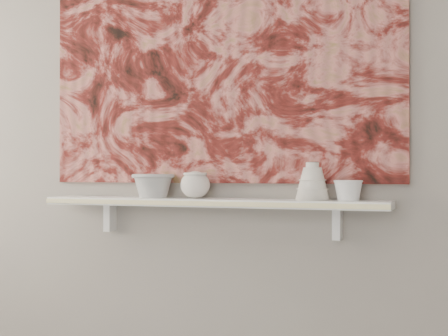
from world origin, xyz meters
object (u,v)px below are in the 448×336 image
at_px(bell_vessel, 312,181).
at_px(painting, 217,48).
at_px(shelf, 210,202).
at_px(bowl_grey, 153,185).
at_px(cup_cream, 195,185).
at_px(bowl_white, 348,190).

bearing_deg(bell_vessel, painting, 168.87).
distance_m(shelf, bell_vessel, 0.42).
relative_size(shelf, painting, 0.93).
xyz_separation_m(bowl_grey, cup_cream, (0.19, 0.00, 0.00)).
relative_size(painting, cup_cream, 12.76).
height_order(bell_vessel, bowl_white, bell_vessel).
bearing_deg(bell_vessel, cup_cream, 180.00).
distance_m(shelf, painting, 0.63).
bearing_deg(cup_cream, bowl_grey, 180.00).
relative_size(bowl_grey, cup_cream, 1.49).
xyz_separation_m(shelf, bowl_grey, (-0.25, 0.00, 0.07)).
bearing_deg(bowl_grey, painting, 17.87).
height_order(bowl_grey, bell_vessel, bell_vessel).
xyz_separation_m(painting, bowl_white, (0.54, -0.08, -0.57)).
relative_size(painting, bowl_grey, 8.54).
bearing_deg(cup_cream, painting, 51.85).
bearing_deg(bowl_white, bell_vessel, 180.00).
xyz_separation_m(cup_cream, bowl_white, (0.60, 0.00, -0.02)).
height_order(painting, cup_cream, painting).
bearing_deg(cup_cream, bell_vessel, 0.00).
bearing_deg(bowl_grey, bowl_white, 0.00).
bearing_deg(shelf, bowl_grey, 180.00).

